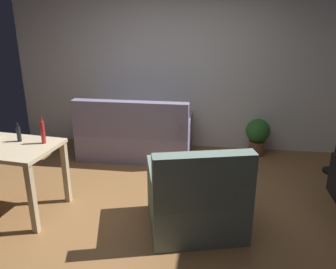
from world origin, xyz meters
The scene contains 8 objects.
ground_plane centered at (0.00, 0.00, -0.01)m, with size 5.20×4.40×0.02m, color olive.
wall_rear centered at (0.00, 2.20, 1.35)m, with size 5.20×0.10×2.70m, color silver.
couch centered at (-0.55, 1.59, 0.31)m, with size 1.64×0.84×0.92m.
desk centered at (-1.60, -0.10, 0.65)m, with size 1.27×0.82×0.76m.
potted_plant centered at (1.27, 1.90, 0.33)m, with size 0.36×0.36×0.57m.
armchair centered at (0.48, -0.17, 0.32)m, with size 1.09×1.05×0.92m.
bottle_dark centered at (-1.43, 0.02, 0.85)m, with size 0.04×0.04×0.20m.
bottle_red centered at (-1.15, 0.01, 0.88)m, with size 0.05×0.05×0.28m.
Camera 1 is at (0.63, -3.15, 2.03)m, focal length 36.63 mm.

